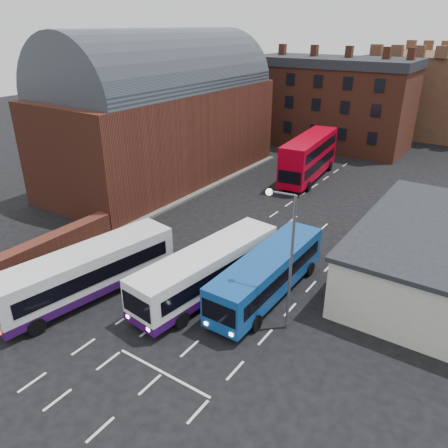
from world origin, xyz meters
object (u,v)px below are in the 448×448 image
Objects in this scene: bus_white_outbound at (87,270)px; pedestrian_red at (30,302)px; bus_red_double at (309,157)px; street_lamp at (287,250)px; bus_white_inbound at (208,268)px; pedestrian_beige at (15,290)px; bus_blue at (268,272)px.

pedestrian_red is at bearing -106.04° from bus_white_outbound.
bus_white_outbound is 0.98× the size of bus_red_double.
street_lamp is at bearing -159.03° from pedestrian_red.
pedestrian_red is (-7.84, -7.91, -1.11)m from bus_white_inbound.
street_lamp reaches higher than bus_white_inbound.
bus_white_inbound is 12.52m from pedestrian_beige.
street_lamp is (5.72, -0.45, 3.24)m from bus_white_inbound.
bus_white_inbound is 0.95× the size of bus_red_double.
bus_white_outbound is 7.76m from bus_white_inbound.
bus_blue is 1.31× the size of street_lamp.
street_lamp is at bearing -177.75° from bus_white_inbound.
bus_blue is at bearing -146.72° from pedestrian_red.
pedestrian_red reaches higher than pedestrian_beige.
street_lamp reaches higher than bus_red_double.
bus_red_double is 33.59m from pedestrian_red.
bus_red_double is 33.59m from pedestrian_beige.
bus_white_outbound is at bearing -123.55° from pedestrian_red.
bus_white_outbound is 3.85m from pedestrian_red.
bus_red_double is at bearing -103.94° from pedestrian_red.
bus_white_inbound is 25.81m from bus_red_double.
bus_blue is (3.42, 1.92, -0.10)m from bus_white_inbound.
bus_blue is 4.70m from street_lamp.
pedestrian_red is at bearing 52.00° from bus_white_inbound.
bus_blue is at bearing -143.95° from bus_white_inbound.
bus_blue is at bearing 102.33° from bus_red_double.
bus_blue is 16.39m from pedestrian_beige.
pedestrian_beige is (-9.86, -7.63, -1.18)m from bus_white_inbound.
bus_white_inbound is 1.40× the size of street_lamp.
bus_white_outbound is 13.07m from street_lamp.
bus_white_outbound is 1.03× the size of bus_white_inbound.
bus_white_inbound is at bearing 46.03° from bus_white_outbound.
pedestrian_beige is (-3.61, -3.03, -1.24)m from bus_white_outbound.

